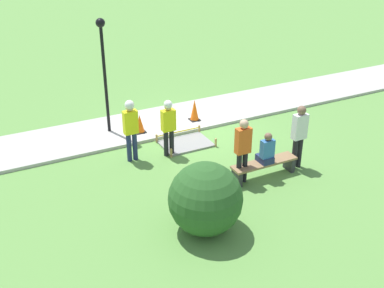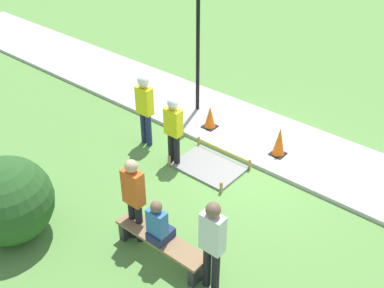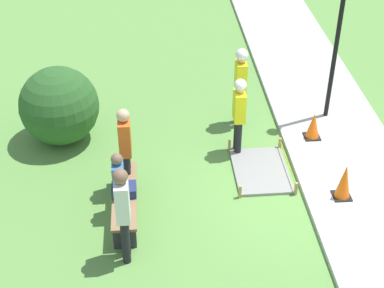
# 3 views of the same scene
# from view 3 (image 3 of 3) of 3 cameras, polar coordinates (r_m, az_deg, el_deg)

# --- Properties ---
(ground_plane) EXTENTS (60.00, 60.00, 0.00)m
(ground_plane) POSITION_cam_3_polar(r_m,az_deg,el_deg) (11.67, 10.50, -4.43)
(ground_plane) COLOR #5B8E42
(sidewalk) EXTENTS (28.00, 2.34, 0.10)m
(sidewalk) POSITION_cam_3_polar(r_m,az_deg,el_deg) (11.98, 15.96, -3.85)
(sidewalk) COLOR #ADAAA3
(sidewalk) RESTS_ON ground_plane
(wet_concrete_patch) EXTENTS (1.55, 1.13, 0.28)m
(wet_concrete_patch) POSITION_cam_3_polar(r_m,az_deg,el_deg) (12.00, 6.68, -2.57)
(wet_concrete_patch) COLOR gray
(wet_concrete_patch) RESTS_ON ground_plane
(traffic_cone_near_patch) EXTENTS (0.34, 0.34, 0.73)m
(traffic_cone_near_patch) POSITION_cam_3_polar(r_m,az_deg,el_deg) (11.32, 14.55, -3.54)
(traffic_cone_near_patch) COLOR black
(traffic_cone_near_patch) RESTS_ON sidewalk
(traffic_cone_far_patch) EXTENTS (0.34, 0.34, 0.60)m
(traffic_cone_far_patch) POSITION_cam_3_polar(r_m,az_deg,el_deg) (12.87, 11.68, 1.76)
(traffic_cone_far_patch) COLOR black
(traffic_cone_far_patch) RESTS_ON sidewalk
(park_bench) EXTENTS (1.91, 0.44, 0.47)m
(park_bench) POSITION_cam_3_polar(r_m,az_deg,el_deg) (10.82, -6.53, -5.34)
(park_bench) COLOR #2D2D33
(park_bench) RESTS_ON ground_plane
(person_seated_on_bench) EXTENTS (0.36, 0.44, 0.89)m
(person_seated_on_bench) POSITION_cam_3_polar(r_m,az_deg,el_deg) (10.52, -6.98, -3.37)
(person_seated_on_bench) COLOR navy
(person_seated_on_bench) RESTS_ON park_bench
(worker_supervisor) EXTENTS (0.40, 0.25, 1.74)m
(worker_supervisor) POSITION_cam_3_polar(r_m,az_deg,el_deg) (11.97, 4.59, 3.29)
(worker_supervisor) COLOR black
(worker_supervisor) RESTS_ON ground_plane
(worker_assistant) EXTENTS (0.40, 0.27, 1.87)m
(worker_assistant) POSITION_cam_3_polar(r_m,az_deg,el_deg) (12.87, 4.73, 6.22)
(worker_assistant) COLOR navy
(worker_assistant) RESTS_ON ground_plane
(bystander_in_orange_shirt) EXTENTS (0.40, 0.24, 1.83)m
(bystander_in_orange_shirt) POSITION_cam_3_polar(r_m,az_deg,el_deg) (10.93, -6.48, -0.16)
(bystander_in_orange_shirt) COLOR black
(bystander_in_orange_shirt) RESTS_ON ground_plane
(bystander_in_gray_shirt) EXTENTS (0.40, 0.25, 1.87)m
(bystander_in_gray_shirt) POSITION_cam_3_polar(r_m,az_deg,el_deg) (9.49, -6.71, -6.33)
(bystander_in_gray_shirt) COLOR black
(bystander_in_gray_shirt) RESTS_ON ground_plane
(lamppost_near) EXTENTS (0.28, 0.28, 3.62)m
(lamppost_near) POSITION_cam_3_polar(r_m,az_deg,el_deg) (12.78, 14.22, 11.88)
(lamppost_near) COLOR black
(lamppost_near) RESTS_ON sidewalk
(shrub_rounded_near) EXTENTS (1.68, 1.68, 1.68)m
(shrub_rounded_near) POSITION_cam_3_polar(r_m,az_deg,el_deg) (12.75, -12.75, 3.63)
(shrub_rounded_near) COLOR #285623
(shrub_rounded_near) RESTS_ON ground_plane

